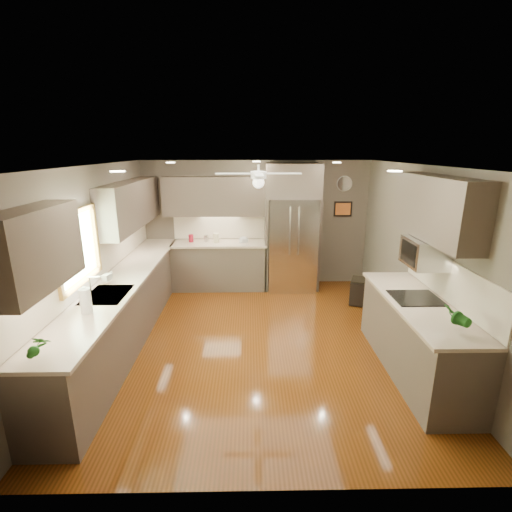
{
  "coord_description": "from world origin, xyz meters",
  "views": [
    {
      "loc": [
        -0.13,
        -4.89,
        2.7
      ],
      "look_at": [
        -0.03,
        0.6,
        1.12
      ],
      "focal_mm": 26.0,
      "sensor_mm": 36.0,
      "label": 1
    }
  ],
  "objects_px": {
    "canister_b": "(206,238)",
    "potted_plant_right": "(456,316)",
    "refrigerator": "(292,230)",
    "paper_towel": "(86,301)",
    "canister_c": "(216,238)",
    "stool": "(361,292)",
    "soap_bottle": "(107,277)",
    "microwave": "(425,253)",
    "canister_a": "(191,238)",
    "potted_plant_left": "(35,346)",
    "bowl": "(244,241)"
  },
  "relations": [
    {
      "from": "canister_b",
      "to": "potted_plant_right",
      "type": "xyz_separation_m",
      "value": [
        2.91,
        -3.79,
        0.09
      ]
    },
    {
      "from": "refrigerator",
      "to": "paper_towel",
      "type": "bearing_deg",
      "value": -129.53
    },
    {
      "from": "refrigerator",
      "to": "potted_plant_right",
      "type": "bearing_deg",
      "value": -71.73
    },
    {
      "from": "canister_b",
      "to": "canister_c",
      "type": "xyz_separation_m",
      "value": [
        0.2,
        -0.06,
        0.02
      ]
    },
    {
      "from": "refrigerator",
      "to": "stool",
      "type": "distance_m",
      "value": 1.74
    },
    {
      "from": "soap_bottle",
      "to": "microwave",
      "type": "relative_size",
      "value": 0.35
    },
    {
      "from": "potted_plant_right",
      "to": "canister_a",
      "type": "bearing_deg",
      "value": 130.35
    },
    {
      "from": "potted_plant_left",
      "to": "microwave",
      "type": "bearing_deg",
      "value": 20.66
    },
    {
      "from": "microwave",
      "to": "potted_plant_left",
      "type": "bearing_deg",
      "value": -159.34
    },
    {
      "from": "canister_a",
      "to": "canister_b",
      "type": "relative_size",
      "value": 1.12
    },
    {
      "from": "potted_plant_left",
      "to": "potted_plant_right",
      "type": "bearing_deg",
      "value": 7.33
    },
    {
      "from": "canister_a",
      "to": "stool",
      "type": "height_order",
      "value": "canister_a"
    },
    {
      "from": "canister_c",
      "to": "paper_towel",
      "type": "distance_m",
      "value": 3.44
    },
    {
      "from": "soap_bottle",
      "to": "bowl",
      "type": "relative_size",
      "value": 0.99
    },
    {
      "from": "canister_a",
      "to": "microwave",
      "type": "height_order",
      "value": "microwave"
    },
    {
      "from": "refrigerator",
      "to": "microwave",
      "type": "xyz_separation_m",
      "value": [
        1.33,
        -2.71,
        0.29
      ]
    },
    {
      "from": "canister_b",
      "to": "canister_c",
      "type": "height_order",
      "value": "canister_c"
    },
    {
      "from": "refrigerator",
      "to": "canister_c",
      "type": "bearing_deg",
      "value": 179.0
    },
    {
      "from": "paper_towel",
      "to": "canister_c",
      "type": "bearing_deg",
      "value": 70.16
    },
    {
      "from": "potted_plant_right",
      "to": "canister_c",
      "type": "bearing_deg",
      "value": 125.92
    },
    {
      "from": "refrigerator",
      "to": "stool",
      "type": "relative_size",
      "value": 5.18
    },
    {
      "from": "canister_b",
      "to": "canister_c",
      "type": "bearing_deg",
      "value": -16.72
    },
    {
      "from": "soap_bottle",
      "to": "potted_plant_left",
      "type": "distance_m",
      "value": 1.96
    },
    {
      "from": "microwave",
      "to": "paper_towel",
      "type": "distance_m",
      "value": 4.02
    },
    {
      "from": "stool",
      "to": "refrigerator",
      "type": "bearing_deg",
      "value": 143.7
    },
    {
      "from": "canister_a",
      "to": "soap_bottle",
      "type": "bearing_deg",
      "value": -108.76
    },
    {
      "from": "potted_plant_right",
      "to": "stool",
      "type": "distance_m",
      "value": 2.98
    },
    {
      "from": "soap_bottle",
      "to": "potted_plant_right",
      "type": "relative_size",
      "value": 0.58
    },
    {
      "from": "potted_plant_right",
      "to": "refrigerator",
      "type": "relative_size",
      "value": 0.13
    },
    {
      "from": "potted_plant_left",
      "to": "potted_plant_right",
      "type": "distance_m",
      "value": 3.91
    },
    {
      "from": "potted_plant_right",
      "to": "stool",
      "type": "relative_size",
      "value": 0.69
    },
    {
      "from": "potted_plant_left",
      "to": "microwave",
      "type": "relative_size",
      "value": 0.55
    },
    {
      "from": "canister_c",
      "to": "refrigerator",
      "type": "distance_m",
      "value": 1.49
    },
    {
      "from": "stool",
      "to": "bowl",
      "type": "bearing_deg",
      "value": 157.67
    },
    {
      "from": "canister_c",
      "to": "paper_towel",
      "type": "height_order",
      "value": "paper_towel"
    },
    {
      "from": "paper_towel",
      "to": "microwave",
      "type": "bearing_deg",
      "value": 7.18
    },
    {
      "from": "canister_b",
      "to": "potted_plant_left",
      "type": "height_order",
      "value": "potted_plant_left"
    },
    {
      "from": "refrigerator",
      "to": "paper_towel",
      "type": "relative_size",
      "value": 7.75
    },
    {
      "from": "canister_b",
      "to": "paper_towel",
      "type": "bearing_deg",
      "value": -106.33
    },
    {
      "from": "canister_a",
      "to": "paper_towel",
      "type": "bearing_deg",
      "value": -101.59
    },
    {
      "from": "soap_bottle",
      "to": "bowl",
      "type": "height_order",
      "value": "soap_bottle"
    },
    {
      "from": "canister_b",
      "to": "potted_plant_left",
      "type": "relative_size",
      "value": 0.44
    },
    {
      "from": "canister_a",
      "to": "microwave",
      "type": "distance_m",
      "value": 4.33
    },
    {
      "from": "soap_bottle",
      "to": "paper_towel",
      "type": "xyz_separation_m",
      "value": [
        0.12,
        -0.95,
        0.05
      ]
    },
    {
      "from": "refrigerator",
      "to": "microwave",
      "type": "height_order",
      "value": "refrigerator"
    },
    {
      "from": "canister_c",
      "to": "refrigerator",
      "type": "height_order",
      "value": "refrigerator"
    },
    {
      "from": "canister_c",
      "to": "potted_plant_right",
      "type": "height_order",
      "value": "potted_plant_right"
    },
    {
      "from": "potted_plant_right",
      "to": "refrigerator",
      "type": "xyz_separation_m",
      "value": [
        -1.22,
        3.71,
        0.09
      ]
    },
    {
      "from": "refrigerator",
      "to": "stool",
      "type": "height_order",
      "value": "refrigerator"
    },
    {
      "from": "stool",
      "to": "soap_bottle",
      "type": "bearing_deg",
      "value": -160.53
    }
  ]
}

